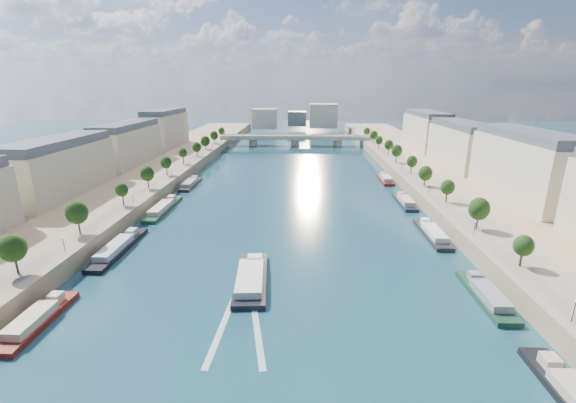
{
  "coord_description": "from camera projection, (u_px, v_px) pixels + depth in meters",
  "views": [
    {
      "loc": [
        5.47,
        -54.56,
        44.5
      ],
      "look_at": [
        0.62,
        74.94,
        5.0
      ],
      "focal_mm": 24.0,
      "sensor_mm": 36.0,
      "label": 1
    }
  ],
  "objects": [
    {
      "name": "tour_barge",
      "position": [
        251.0,
        278.0,
        90.31
      ],
      "size": [
        9.11,
        25.7,
        3.6
      ],
      "rotation": [
        0.0,
        0.0,
        0.08
      ],
      "color": "black",
      "rests_on": "ground"
    },
    {
      "name": "bridge",
      "position": [
        295.0,
        139.0,
        289.39
      ],
      "size": [
        112.0,
        12.0,
        8.15
      ],
      "color": "#C1B79E",
      "rests_on": "ground"
    },
    {
      "name": "quay_left",
      "position": [
        119.0,
        188.0,
        162.76
      ],
      "size": [
        44.0,
        520.0,
        5.0
      ],
      "primitive_type": "cube",
      "color": "#9E8460",
      "rests_on": "ground"
    },
    {
      "name": "pave_left",
      "position": [
        153.0,
        183.0,
        161.48
      ],
      "size": [
        14.0,
        520.0,
        0.1
      ],
      "primitive_type": "cube",
      "color": "gray",
      "rests_on": "quay_left"
    },
    {
      "name": "trees_right",
      "position": [
        417.0,
        167.0,
        165.45
      ],
      "size": [
        4.8,
        268.8,
        8.26
      ],
      "color": "#382B1E",
      "rests_on": "ground"
    },
    {
      "name": "skyline",
      "position": [
        300.0,
        117.0,
        366.36
      ],
      "size": [
        79.0,
        42.0,
        22.0
      ],
      "color": "beige",
      "rests_on": "ground"
    },
    {
      "name": "buildings_left",
      "position": [
        99.0,
        150.0,
        170.63
      ],
      "size": [
        16.0,
        226.0,
        23.2
      ],
      "color": "beige",
      "rests_on": "ground"
    },
    {
      "name": "trees_left",
      "position": [
        158.0,
        169.0,
        161.74
      ],
      "size": [
        4.8,
        268.8,
        8.26
      ],
      "color": "#382B1E",
      "rests_on": "ground"
    },
    {
      "name": "wake",
      "position": [
        240.0,
        324.0,
        74.64
      ],
      "size": [
        10.75,
        26.03,
        0.04
      ],
      "color": "silver",
      "rests_on": "ground"
    },
    {
      "name": "moored_barges_right",
      "position": [
        434.0,
        235.0,
        116.36
      ],
      "size": [
        5.0,
        156.86,
        3.6
      ],
      "color": "black",
      "rests_on": "ground"
    },
    {
      "name": "moored_barges_left",
      "position": [
        123.0,
        244.0,
        109.81
      ],
      "size": [
        5.0,
        161.0,
        3.6
      ],
      "color": "#1A1836",
      "rests_on": "ground"
    },
    {
      "name": "lamps_left",
      "position": [
        154.0,
        182.0,
        150.96
      ],
      "size": [
        0.36,
        200.36,
        4.28
      ],
      "color": "black",
      "rests_on": "ground"
    },
    {
      "name": "lamps_right",
      "position": [
        414.0,
        176.0,
        161.54
      ],
      "size": [
        0.36,
        200.36,
        4.28
      ],
      "color": "black",
      "rests_on": "ground"
    },
    {
      "name": "quay_right",
      "position": [
        464.0,
        191.0,
        157.61
      ],
      "size": [
        44.0,
        520.0,
        5.0
      ],
      "primitive_type": "cube",
      "color": "#9E8460",
      "rests_on": "ground"
    },
    {
      "name": "ground",
      "position": [
        289.0,
        195.0,
        160.91
      ],
      "size": [
        700.0,
        700.0,
        0.0
      ],
      "primitive_type": "plane",
      "color": "#0D2A3B",
      "rests_on": "ground"
    },
    {
      "name": "pave_right",
      "position": [
        428.0,
        185.0,
        157.4
      ],
      "size": [
        14.0,
        520.0,
        0.1
      ],
      "primitive_type": "cube",
      "color": "gray",
      "rests_on": "quay_right"
    },
    {
      "name": "buildings_right",
      "position": [
        488.0,
        153.0,
        164.54
      ],
      "size": [
        16.0,
        226.0,
        23.2
      ],
      "color": "beige",
      "rests_on": "ground"
    }
  ]
}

